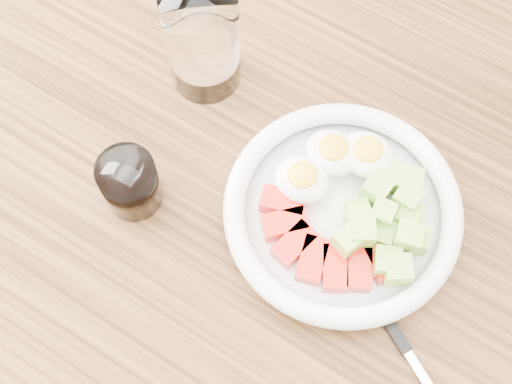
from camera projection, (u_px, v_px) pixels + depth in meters
ground at (258, 344)px, 1.47m from camera, size 4.00×4.00×0.00m
dining_table at (259, 244)px, 0.85m from camera, size 1.50×0.90×0.77m
bowl at (344, 209)px, 0.73m from camera, size 0.25×0.25×0.06m
fork at (397, 336)px, 0.70m from camera, size 0.16×0.10×0.01m
water_glass at (203, 39)px, 0.75m from camera, size 0.08×0.08×0.14m
coffee_glass at (130, 183)px, 0.73m from camera, size 0.06×0.06×0.07m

